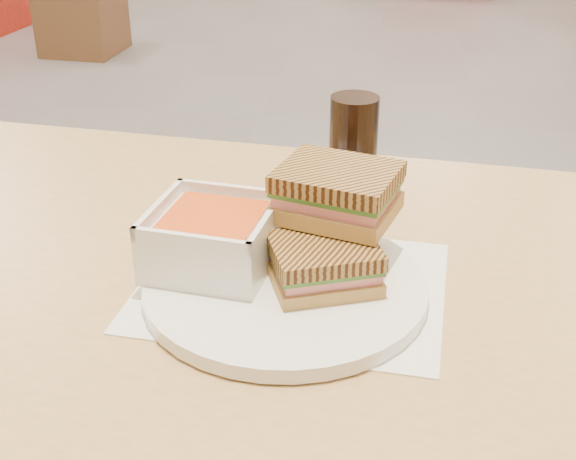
# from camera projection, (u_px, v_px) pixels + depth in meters

# --- Properties ---
(main_table) EXTENTS (1.26, 0.81, 0.75)m
(main_table) POSITION_uv_depth(u_px,v_px,m) (248.00, 339.00, 0.93)
(main_table) COLOR tan
(main_table) RESTS_ON ground
(tray_liner) EXTENTS (0.34, 0.28, 0.00)m
(tray_liner) POSITION_uv_depth(u_px,v_px,m) (292.00, 286.00, 0.82)
(tray_liner) COLOR white
(tray_liner) RESTS_ON main_table
(plate) EXTENTS (0.30, 0.30, 0.02)m
(plate) POSITION_uv_depth(u_px,v_px,m) (285.00, 287.00, 0.80)
(plate) COLOR white
(plate) RESTS_ON tray_liner
(soup_bowl) EXTENTS (0.14, 0.14, 0.07)m
(soup_bowl) POSITION_uv_depth(u_px,v_px,m) (213.00, 240.00, 0.82)
(soup_bowl) COLOR white
(soup_bowl) RESTS_ON plate
(panini_lower) EXTENTS (0.13, 0.12, 0.05)m
(panini_lower) POSITION_uv_depth(u_px,v_px,m) (324.00, 264.00, 0.78)
(panini_lower) COLOR #BA8944
(panini_lower) RESTS_ON plate
(panini_upper) EXTENTS (0.15, 0.13, 0.06)m
(panini_upper) POSITION_uv_depth(u_px,v_px,m) (337.00, 192.00, 0.81)
(panini_upper) COLOR #BA8944
(panini_upper) RESTS_ON panini_lower
(cola_glass) EXTENTS (0.06, 0.06, 0.14)m
(cola_glass) POSITION_uv_depth(u_px,v_px,m) (353.00, 147.00, 1.00)
(cola_glass) COLOR black
(cola_glass) RESTS_ON main_table
(bg_chair_0r) EXTENTS (0.44, 0.44, 0.47)m
(bg_chair_0r) POSITION_uv_depth(u_px,v_px,m) (82.00, 13.00, 4.43)
(bg_chair_0r) COLOR brown
(bg_chair_0r) RESTS_ON ground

